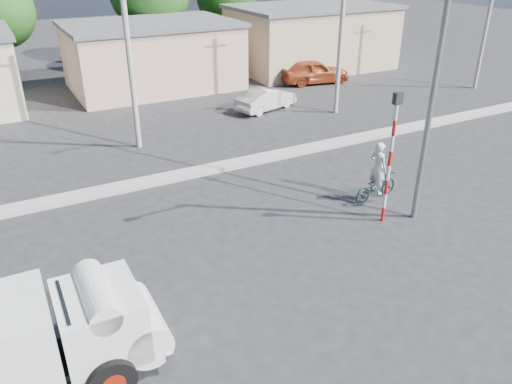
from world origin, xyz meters
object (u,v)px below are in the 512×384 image
bicycle (376,187)px  cyclist (377,176)px  truck (23,345)px  traffic_pole (391,148)px  car_cream (266,99)px  car_red (314,72)px  streetlight (433,71)px

bicycle → cyclist: bearing=-98.4°
truck → traffic_pole: 11.37m
truck → cyclist: (11.87, 3.41, -0.29)m
truck → bicycle: size_ratio=2.72×
car_cream → car_red: size_ratio=0.83×
car_cream → car_red: car_red is taller
bicycle → traffic_pole: size_ratio=0.46×
traffic_pole → truck: bearing=-169.3°
truck → traffic_pole: (11.09, 2.09, 1.35)m
car_red → streetlight: size_ratio=0.51×
car_cream → car_red: (5.73, 3.68, 0.15)m
car_cream → car_red: 6.81m
bicycle → streetlight: (0.16, -1.61, 4.43)m
car_cream → streetlight: streetlight is taller
truck → car_cream: bearing=47.5°
truck → bicycle: (11.87, 3.41, -0.72)m
car_cream → traffic_pole: 13.16m
car_red → streetlight: streetlight is taller
truck → traffic_pole: bearing=11.1°
car_red → traffic_pole: (-8.40, -16.42, 1.82)m
truck → cyclist: bearing=16.4°
cyclist → traffic_pole: traffic_pole is taller
streetlight → traffic_pole: bearing=162.3°
truck → streetlight: 12.72m
bicycle → traffic_pole: (-0.77, -1.31, 2.07)m
car_red → traffic_pole: size_ratio=1.04×
car_red → car_cream: bearing=133.3°
truck → bicycle: truck is taller
bicycle → car_red: 16.92m
truck → traffic_pole: size_ratio=1.25×
car_red → traffic_pole: 18.53m
cyclist → streetlight: streetlight is taller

